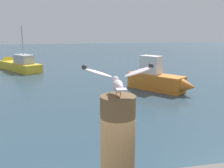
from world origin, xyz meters
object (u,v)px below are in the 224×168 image
(seagull, at_px, (118,81))
(boat_yellow, at_px, (17,64))
(boat_orange, at_px, (160,80))
(mooring_post, at_px, (118,153))

(seagull, relative_size, boat_yellow, 0.11)
(seagull, relative_size, boat_orange, 0.16)
(seagull, height_order, boat_yellow, boat_yellow)
(seagull, distance_m, boat_orange, 11.78)
(mooring_post, distance_m, boat_yellow, 20.30)
(seagull, xyz_separation_m, boat_yellow, (-4.00, 19.82, -2.37))
(mooring_post, bearing_deg, boat_orange, 65.66)
(boat_orange, bearing_deg, boat_yellow, 133.37)
(seagull, height_order, boat_orange, seagull)
(mooring_post, xyz_separation_m, boat_orange, (4.77, 10.54, -1.58))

